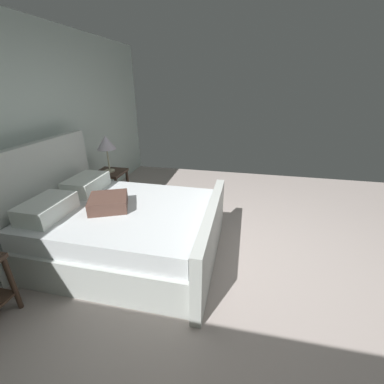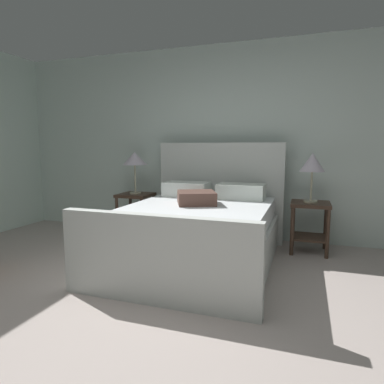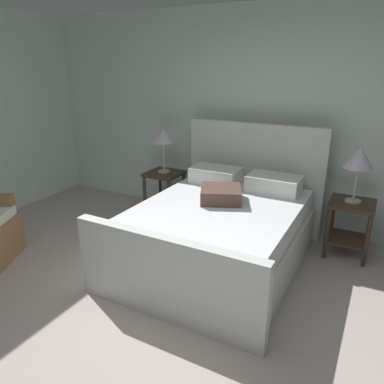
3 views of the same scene
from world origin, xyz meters
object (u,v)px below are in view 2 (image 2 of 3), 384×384
table_lamp_right (312,164)px  table_lamp_left (135,160)px  nightstand_right (310,219)px  bed (198,229)px  nightstand_left (136,207)px

table_lamp_right → table_lamp_left: bearing=179.5°
nightstand_right → bed: bearing=-147.8°
table_lamp_right → nightstand_left: table_lamp_right is taller
nightstand_right → table_lamp_right: (0.00, 0.00, 0.65)m
bed → nightstand_left: size_ratio=3.54×
nightstand_right → nightstand_left: size_ratio=1.00×
bed → table_lamp_right: size_ratio=3.70×
bed → table_lamp_left: bearing=147.1°
nightstand_right → table_lamp_right: table_lamp_right is taller
table_lamp_right → table_lamp_left: size_ratio=1.00×
bed → table_lamp_right: 1.53m
nightstand_right → table_lamp_left: size_ratio=1.04×
nightstand_right → table_lamp_left: table_lamp_left is taller
table_lamp_left → nightstand_right: bearing=-0.5°
bed → nightstand_right: 1.36m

